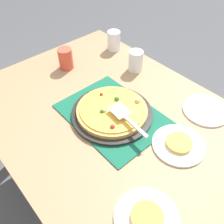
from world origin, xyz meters
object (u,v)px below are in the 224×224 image
(plate_side, at_px, (206,110))
(cup_near, at_px, (114,41))
(served_slice_left, at_px, (147,217))
(cup_corner, at_px, (66,59))
(served_slice_right, at_px, (179,143))
(cup_far, at_px, (136,61))
(plate_near_left, at_px, (147,218))
(pizza_server, at_px, (126,117))
(pizza_pan, at_px, (112,113))
(pizza, at_px, (112,110))
(plate_far_right, at_px, (178,145))

(plate_side, bearing_deg, cup_near, -3.66)
(served_slice_left, relative_size, cup_corner, 0.92)
(served_slice_right, relative_size, cup_corner, 0.92)
(cup_far, bearing_deg, served_slice_right, 153.46)
(served_slice_right, height_order, cup_near, cup_near)
(plate_near_left, relative_size, pizza_server, 0.94)
(plate_side, distance_m, served_slice_right, 0.27)
(served_slice_left, relative_size, cup_near, 0.92)
(pizza_pan, relative_size, cup_far, 3.17)
(pizza_pan, relative_size, plate_near_left, 1.73)
(served_slice_left, height_order, pizza_server, pizza_server)
(plate_near_left, height_order, served_slice_right, served_slice_right)
(pizza, distance_m, plate_far_right, 0.33)
(cup_far, distance_m, cup_corner, 0.40)
(pizza, bearing_deg, served_slice_left, 151.80)
(served_slice_left, xyz_separation_m, pizza_server, (0.34, -0.23, 0.05))
(cup_near, height_order, cup_corner, same)
(plate_near_left, bearing_deg, served_slice_left, 0.00)
(cup_far, xyz_separation_m, cup_corner, (0.28, 0.28, 0.00))
(plate_far_right, height_order, cup_near, cup_near)
(plate_near_left, distance_m, plate_side, 0.61)
(plate_far_right, height_order, cup_far, cup_far)
(pizza_server, bearing_deg, cup_corner, -6.93)
(plate_side, distance_m, served_slice_left, 0.61)
(plate_far_right, bearing_deg, plate_side, -81.26)
(plate_far_right, distance_m, plate_side, 0.27)
(plate_side, relative_size, cup_far, 1.83)
(plate_far_right, bearing_deg, cup_near, -22.45)
(plate_near_left, relative_size, served_slice_right, 2.00)
(pizza_pan, height_order, plate_side, pizza_pan)
(served_slice_right, xyz_separation_m, cup_near, (0.75, -0.31, 0.04))
(pizza, height_order, plate_far_right, pizza)
(plate_far_right, xyz_separation_m, served_slice_left, (-0.12, 0.32, 0.01))
(plate_near_left, relative_size, cup_near, 1.83)
(pizza_pan, bearing_deg, served_slice_right, -164.28)
(pizza, distance_m, served_slice_right, 0.33)
(plate_near_left, height_order, pizza_server, pizza_server)
(plate_near_left, distance_m, plate_far_right, 0.34)
(served_slice_left, relative_size, cup_far, 0.92)
(served_slice_right, bearing_deg, plate_near_left, 110.17)
(pizza_pan, relative_size, plate_side, 1.73)
(cup_corner, bearing_deg, cup_near, -94.97)
(cup_corner, bearing_deg, pizza_pan, 172.65)
(plate_far_right, xyz_separation_m, cup_near, (0.75, -0.31, 0.06))
(pizza_pan, xyz_separation_m, pizza, (-0.00, -0.00, 0.02))
(served_slice_left, height_order, cup_far, cup_far)
(served_slice_left, bearing_deg, plate_near_left, 0.00)
(plate_side, bearing_deg, cup_corner, 21.69)
(pizza_pan, xyz_separation_m, served_slice_left, (-0.44, 0.23, 0.01))
(cup_corner, bearing_deg, pizza_server, 173.07)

